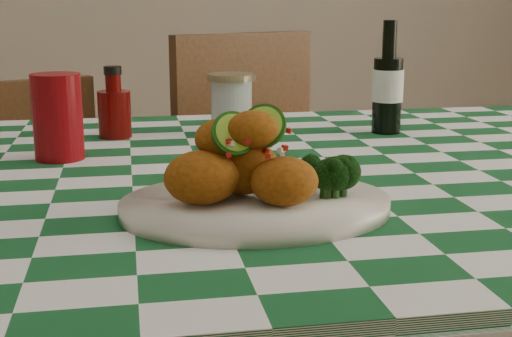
{
  "coord_description": "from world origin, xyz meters",
  "views": [
    {
      "loc": [
        -0.1,
        -1.02,
        1.04
      ],
      "look_at": [
        0.04,
        -0.22,
        0.84
      ],
      "focal_mm": 50.0,
      "sensor_mm": 36.0,
      "label": 1
    }
  ],
  "objects": [
    {
      "name": "plate",
      "position": [
        0.04,
        -0.22,
        0.8
      ],
      "size": [
        0.33,
        0.25,
        0.02
      ],
      "primitive_type": null,
      "rotation": [
        0.0,
        0.0,
        -0.0
      ],
      "color": "silver",
      "rests_on": "dining_table"
    },
    {
      "name": "fried_chicken_pile",
      "position": [
        0.04,
        -0.22,
        0.86
      ],
      "size": [
        0.16,
        0.12,
        0.11
      ],
      "primitive_type": null,
      "color": "#98520E",
      "rests_on": "plate"
    },
    {
      "name": "broccoli_side",
      "position": [
        0.14,
        -0.2,
        0.83
      ],
      "size": [
        0.07,
        0.07,
        0.05
      ],
      "primitive_type": null,
      "color": "black",
      "rests_on": "plate"
    },
    {
      "name": "red_tumbler",
      "position": [
        -0.21,
        0.13,
        0.85
      ],
      "size": [
        0.1,
        0.1,
        0.14
      ],
      "primitive_type": "cylinder",
      "rotation": [
        0.0,
        0.0,
        0.32
      ],
      "color": "maroon",
      "rests_on": "dining_table"
    },
    {
      "name": "ketchup_bottle",
      "position": [
        -0.13,
        0.3,
        0.85
      ],
      "size": [
        0.06,
        0.06,
        0.13
      ],
      "primitive_type": null,
      "rotation": [
        0.0,
        0.0,
        -0.04
      ],
      "color": "#590604",
      "rests_on": "dining_table"
    },
    {
      "name": "mason_jar",
      "position": [
        0.09,
        0.29,
        0.84
      ],
      "size": [
        0.12,
        0.12,
        0.11
      ],
      "primitive_type": null,
      "rotation": [
        0.0,
        0.0,
        0.35
      ],
      "color": "#B2BCBA",
      "rests_on": "dining_table"
    },
    {
      "name": "beer_bottle",
      "position": [
        0.38,
        0.25,
        0.89
      ],
      "size": [
        0.07,
        0.07,
        0.21
      ],
      "primitive_type": null,
      "rotation": [
        0.0,
        0.0,
        -0.29
      ],
      "color": "black",
      "rests_on": "dining_table"
    },
    {
      "name": "wooden_chair_left",
      "position": [
        -0.3,
        0.76,
        0.41
      ],
      "size": [
        0.51,
        0.52,
        0.83
      ],
      "primitive_type": null,
      "rotation": [
        0.0,
        0.0,
        0.43
      ],
      "color": "#472814",
      "rests_on": "ground"
    },
    {
      "name": "wooden_chair_right",
      "position": [
        0.29,
        0.73,
        0.47
      ],
      "size": [
        0.57,
        0.58,
        0.94
      ],
      "primitive_type": null,
      "rotation": [
        0.0,
        0.0,
        0.41
      ],
      "color": "#472814",
      "rests_on": "ground"
    }
  ]
}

